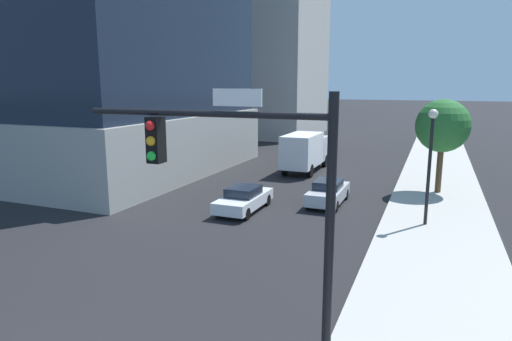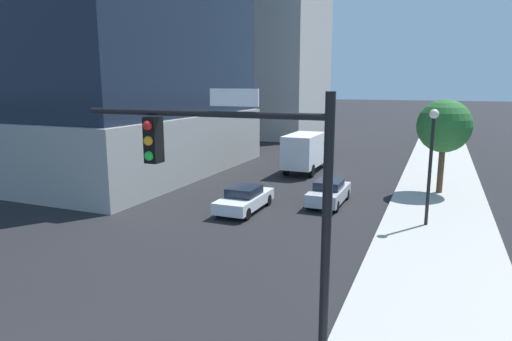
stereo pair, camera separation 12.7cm
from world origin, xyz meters
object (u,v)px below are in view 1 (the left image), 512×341
at_px(street_tree, 443,126).
at_px(box_truck, 305,150).
at_px(construction_building, 267,22).
at_px(car_white, 244,199).
at_px(traffic_light_pole, 247,186).
at_px(car_silver, 328,192).
at_px(street_lamp, 431,150).

bearing_deg(street_tree, box_truck, 157.59).
relative_size(construction_building, car_white, 8.04).
relative_size(traffic_light_pole, street_tree, 1.14).
distance_m(construction_building, car_silver, 39.62).
bearing_deg(car_silver, car_white, -141.70).
relative_size(street_tree, car_silver, 1.36).
bearing_deg(street_tree, car_silver, -140.18).
bearing_deg(street_lamp, car_white, -175.58).
bearing_deg(street_lamp, box_truck, 129.30).
bearing_deg(car_silver, street_tree, 39.82).
height_order(traffic_light_pole, street_lamp, traffic_light_pole).
xyz_separation_m(street_lamp, car_silver, (-5.35, 2.40, -3.11)).
distance_m(street_lamp, street_tree, 7.34).
xyz_separation_m(traffic_light_pole, box_truck, (-5.83, 25.17, -2.98)).
xyz_separation_m(construction_building, box_truck, (12.42, -24.19, -13.23)).
distance_m(traffic_light_pole, car_white, 14.89).
bearing_deg(car_silver, box_truck, 113.79).
relative_size(street_tree, car_white, 1.30).
bearing_deg(street_tree, street_lamp, -94.19).
bearing_deg(construction_building, street_lamp, -58.58).
bearing_deg(box_truck, car_silver, -66.21).
bearing_deg(car_white, box_truck, 90.00).
bearing_deg(traffic_light_pole, box_truck, 103.04).
xyz_separation_m(street_lamp, box_truck, (-9.29, 11.35, -2.08)).
bearing_deg(car_silver, construction_building, 116.28).
relative_size(construction_building, car_silver, 8.40).
relative_size(street_tree, box_truck, 0.87).
xyz_separation_m(construction_building, car_white, (12.42, -36.26, -14.28)).
relative_size(construction_building, street_tree, 6.17).
height_order(car_silver, box_truck, box_truck).
bearing_deg(traffic_light_pole, street_tree, 79.28).
bearing_deg(construction_building, car_white, -71.10).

